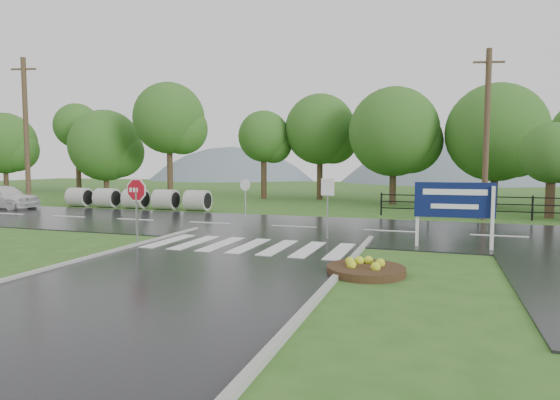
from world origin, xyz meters
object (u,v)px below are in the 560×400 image
(stop_sign, at_px, (136,195))
(estate_billboard, at_px, (454,203))
(culvert_pipes, at_px, (136,199))
(car_white, at_px, (4,209))

(stop_sign, relative_size, estate_billboard, 0.98)
(culvert_pipes, xyz_separation_m, estate_billboard, (17.84, -8.18, 0.87))
(stop_sign, xyz_separation_m, estate_billboard, (9.88, 2.81, -0.22))
(estate_billboard, bearing_deg, culvert_pipes, 155.37)
(estate_billboard, distance_m, car_white, 25.78)
(car_white, bearing_deg, culvert_pipes, -69.42)
(stop_sign, bearing_deg, car_white, 151.86)
(estate_billboard, xyz_separation_m, car_white, (-25.17, 5.37, -1.47))
(car_white, bearing_deg, estate_billboard, -102.44)
(culvert_pipes, bearing_deg, estate_billboard, -24.63)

